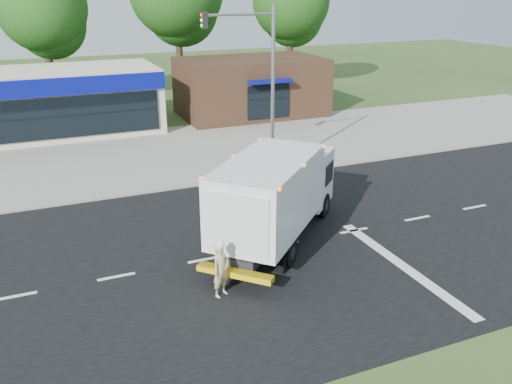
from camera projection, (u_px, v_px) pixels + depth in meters
ground at (283, 245)px, 19.69m from camera, size 120.00×120.00×0.00m
road_asphalt at (283, 245)px, 19.69m from camera, size 60.00×14.00×0.02m
sidewalk at (212, 175)px, 26.72m from camera, size 60.00×2.40×0.12m
parking_apron at (180, 146)px, 31.72m from camera, size 60.00×9.00×0.02m
lane_markings at (335, 253)px, 19.02m from camera, size 55.20×7.00×0.01m
ems_box_truck at (276, 192)px, 19.25m from camera, size 7.09×7.08×3.40m
emergency_worker at (221, 269)px, 16.18m from camera, size 0.75×0.66×1.84m
retail_strip_mall at (8, 105)px, 32.82m from camera, size 18.00×6.20×4.00m
brown_storefront at (251, 87)px, 38.69m from camera, size 10.00×6.70×4.00m
traffic_signal_pole at (260, 74)px, 25.31m from camera, size 3.51×0.25×8.00m
background_trees at (114, 5)px, 40.94m from camera, size 36.77×7.39×12.10m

